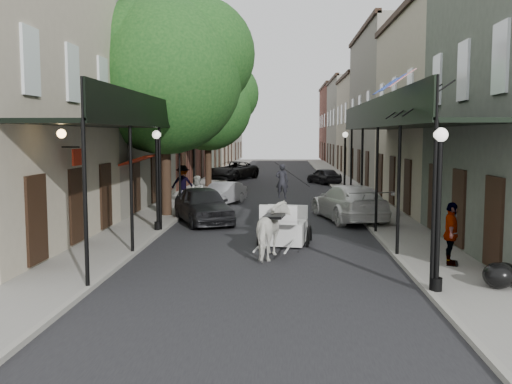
# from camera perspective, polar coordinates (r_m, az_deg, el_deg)

# --- Properties ---
(ground) EXTENTS (140.00, 140.00, 0.00)m
(ground) POSITION_cam_1_polar(r_m,az_deg,el_deg) (15.39, 0.46, -8.05)
(ground) COLOR gray
(ground) RESTS_ON ground
(road) EXTENTS (8.00, 90.00, 0.01)m
(road) POSITION_cam_1_polar(r_m,az_deg,el_deg) (35.13, 1.81, -0.24)
(road) COLOR black
(road) RESTS_ON ground
(sidewalk_left) EXTENTS (2.20, 90.00, 0.12)m
(sidewalk_left) POSITION_cam_1_polar(r_m,az_deg,el_deg) (35.56, -6.27, -0.11)
(sidewalk_left) COLOR gray
(sidewalk_left) RESTS_ON ground
(sidewalk_right) EXTENTS (2.20, 90.00, 0.12)m
(sidewalk_right) POSITION_cam_1_polar(r_m,az_deg,el_deg) (35.39, 9.93, -0.19)
(sidewalk_right) COLOR gray
(sidewalk_right) RESTS_ON ground
(building_row_left) EXTENTS (5.00, 80.00, 10.50)m
(building_row_left) POSITION_cam_1_polar(r_m,az_deg,el_deg) (45.89, -8.83, 7.66)
(building_row_left) COLOR #AEA38B
(building_row_left) RESTS_ON ground
(building_row_right) EXTENTS (5.00, 80.00, 10.50)m
(building_row_right) POSITION_cam_1_polar(r_m,az_deg,el_deg) (45.66, 13.02, 7.59)
(building_row_right) COLOR gray
(building_row_right) RESTS_ON ground
(gallery_left) EXTENTS (2.20, 18.05, 4.88)m
(gallery_left) POSITION_cam_1_polar(r_m,az_deg,el_deg) (22.57, -11.10, 6.61)
(gallery_left) COLOR black
(gallery_left) RESTS_ON sidewalk_left
(gallery_right) EXTENTS (2.20, 18.05, 4.88)m
(gallery_right) POSITION_cam_1_polar(r_m,az_deg,el_deg) (22.31, 13.71, 6.57)
(gallery_right) COLOR black
(gallery_right) RESTS_ON sidewalk_right
(tree_near) EXTENTS (7.31, 6.80, 9.63)m
(tree_near) POSITION_cam_1_polar(r_m,az_deg,el_deg) (25.72, -8.15, 11.98)
(tree_near) COLOR #382619
(tree_near) RESTS_ON sidewalk_left
(tree_far) EXTENTS (6.45, 6.00, 8.61)m
(tree_far) POSITION_cam_1_polar(r_m,az_deg,el_deg) (39.47, -4.30, 8.88)
(tree_far) COLOR #382619
(tree_far) RESTS_ON sidewalk_left
(lamppost_right_near) EXTENTS (0.32, 0.32, 3.71)m
(lamppost_right_near) POSITION_cam_1_polar(r_m,az_deg,el_deg) (13.49, 17.78, -1.43)
(lamppost_right_near) COLOR black
(lamppost_right_near) RESTS_ON sidewalk_right
(lamppost_left) EXTENTS (0.32, 0.32, 3.71)m
(lamppost_left) POSITION_cam_1_polar(r_m,az_deg,el_deg) (21.52, -9.84, 1.35)
(lamppost_left) COLOR black
(lamppost_left) RESTS_ON sidewalk_left
(lamppost_right_far) EXTENTS (0.32, 0.32, 3.71)m
(lamppost_right_far) POSITION_cam_1_polar(r_m,az_deg,el_deg) (33.15, 8.87, 2.88)
(lamppost_right_far) COLOR black
(lamppost_right_far) RESTS_ON sidewalk_right
(horse) EXTENTS (1.16, 2.06, 1.65)m
(horse) POSITION_cam_1_polar(r_m,az_deg,el_deg) (17.00, 1.78, -3.88)
(horse) COLOR white
(horse) RESTS_ON ground
(carriage) EXTENTS (1.90, 2.61, 2.77)m
(carriage) POSITION_cam_1_polar(r_m,az_deg,el_deg) (19.48, 3.00, -1.92)
(carriage) COLOR black
(carriage) RESTS_ON ground
(pedestrian_walking) EXTENTS (0.92, 0.77, 1.72)m
(pedestrian_walking) POSITION_cam_1_polar(r_m,az_deg,el_deg) (27.45, -5.81, -0.16)
(pedestrian_walking) COLOR #B0B2A7
(pedestrian_walking) RESTS_ON ground
(pedestrian_sidewalk_left) EXTENTS (1.27, 0.74, 1.95)m
(pedestrian_sidewalk_left) POSITION_cam_1_polar(r_m,az_deg,el_deg) (30.37, -7.33, 0.84)
(pedestrian_sidewalk_left) COLOR gray
(pedestrian_sidewalk_left) RESTS_ON sidewalk_left
(pedestrian_sidewalk_right) EXTENTS (0.66, 1.09, 1.73)m
(pedestrian_sidewalk_right) POSITION_cam_1_polar(r_m,az_deg,el_deg) (16.42, 18.93, -3.98)
(pedestrian_sidewalk_right) COLOR gray
(pedestrian_sidewalk_right) RESTS_ON sidewalk_right
(car_left_near) EXTENTS (3.38, 4.87, 1.54)m
(car_left_near) POSITION_cam_1_polar(r_m,az_deg,el_deg) (23.76, -5.31, -1.29)
(car_left_near) COLOR black
(car_left_near) RESTS_ON ground
(car_left_mid) EXTENTS (2.37, 3.81, 1.18)m
(car_left_mid) POSITION_cam_1_polar(r_m,az_deg,el_deg) (29.97, -3.34, -0.15)
(car_left_mid) COLOR #A2A2A7
(car_left_mid) RESTS_ON ground
(car_left_far) EXTENTS (4.46, 5.88, 1.49)m
(car_left_far) POSITION_cam_1_polar(r_m,az_deg,el_deg) (46.82, -2.34, 2.16)
(car_left_far) COLOR black
(car_left_far) RESTS_ON ground
(car_right_near) EXTENTS (3.27, 5.69, 1.55)m
(car_right_near) POSITION_cam_1_polar(r_m,az_deg,el_deg) (24.71, 9.29, -1.05)
(car_right_near) COLOR white
(car_right_near) RESTS_ON ground
(car_right_far) EXTENTS (2.70, 3.82, 1.21)m
(car_right_far) POSITION_cam_1_polar(r_m,az_deg,el_deg) (42.90, 6.82, 1.61)
(car_right_far) COLOR black
(car_right_far) RESTS_ON ground
(trash_bags) EXTENTS (0.97, 1.12, 0.61)m
(trash_bags) POSITION_cam_1_polar(r_m,az_deg,el_deg) (14.68, 23.29, -7.59)
(trash_bags) COLOR black
(trash_bags) RESTS_ON sidewalk_right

